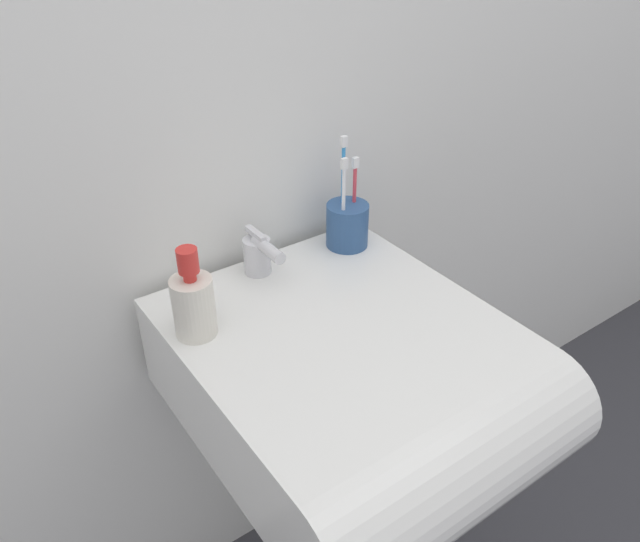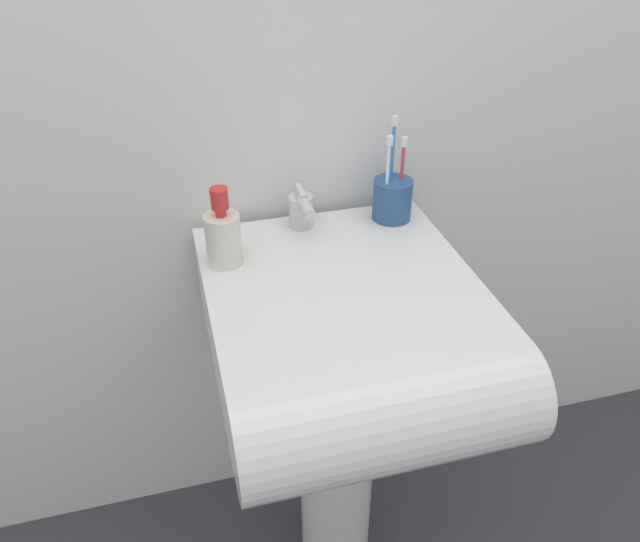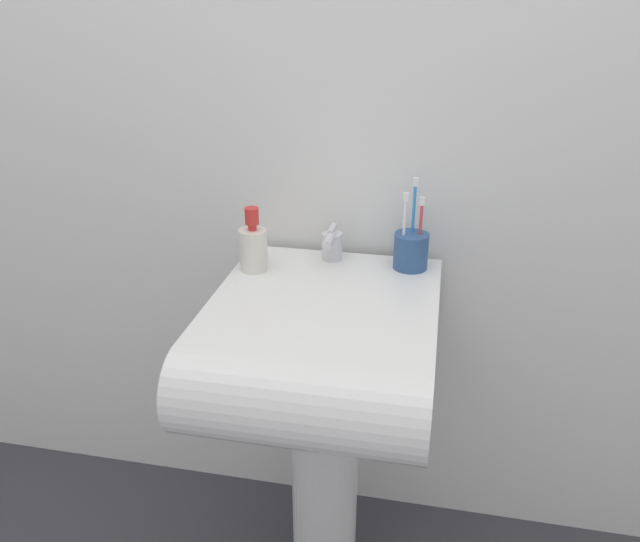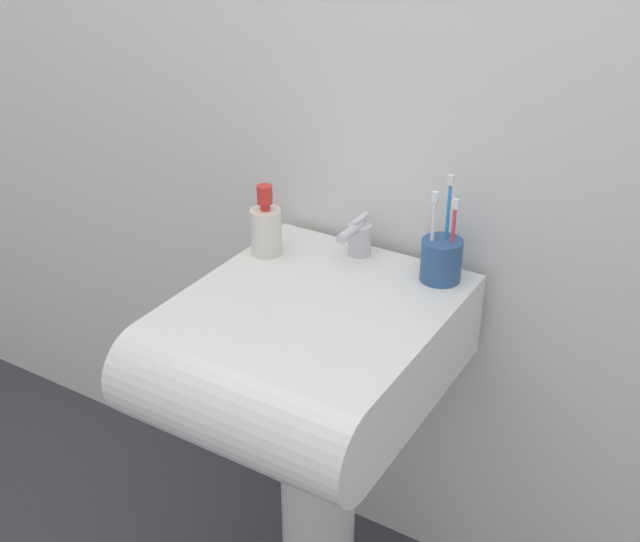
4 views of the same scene
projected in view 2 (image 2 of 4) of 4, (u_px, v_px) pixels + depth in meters
The scene contains 6 objects.
wall_back at pixel (298, 20), 1.15m from camera, with size 5.00×0.05×2.40m, color silver.
sink_pedestal at pixel (337, 462), 1.40m from camera, with size 0.16×0.16×0.64m, color white.
sink_basin at pixel (350, 340), 1.12m from camera, with size 0.48×0.60×0.18m.
faucet at pixel (302, 210), 1.26m from camera, with size 0.05×0.11×0.08m.
toothbrush_cup at pixel (392, 198), 1.29m from camera, with size 0.08×0.08×0.22m.
soap_bottle at pixel (223, 236), 1.14m from camera, with size 0.07×0.07×0.15m.
Camera 2 is at (-0.28, -0.89, 1.45)m, focal length 35.00 mm.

